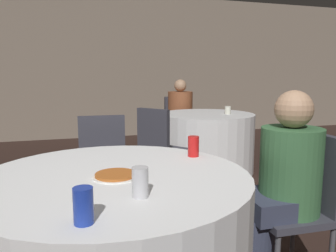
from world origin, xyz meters
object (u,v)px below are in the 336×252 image
object	(u,v)px
chair_far_southwest	(158,143)
pizza_plate_near	(116,175)
table_near	(115,245)
person_floral_shirt	(182,116)
chair_near_east	(303,195)
chair_far_north	(178,120)
soda_can_blue	(83,206)
chair_near_north	(103,161)
person_green_jacket	(279,190)
table_far	(206,142)
soda_can_red	(193,146)
soda_can_silver	(140,182)

from	to	relation	value
chair_far_southwest	pizza_plate_near	bearing A→B (deg)	-58.81
table_near	person_floral_shirt	size ratio (longest dim) A/B	1.15
chair_near_east	chair_far_north	size ratio (longest dim) A/B	1.00
soda_can_blue	chair_far_southwest	bearing A→B (deg)	69.33
chair_near_north	soda_can_blue	bearing A→B (deg)	85.09
chair_near_east	chair_far_north	world-z (taller)	same
chair_near_north	person_green_jacket	xyz separation A→B (m)	(0.88, -1.11, 0.05)
person_green_jacket	soda_can_blue	size ratio (longest dim) A/B	9.39
table_far	chair_near_north	world-z (taller)	chair_near_north
pizza_plate_near	soda_can_red	distance (m)	0.57
table_near	person_floral_shirt	xyz separation A→B (m)	(1.42, 3.14, 0.23)
soda_can_red	soda_can_blue	bearing A→B (deg)	-131.70
table_near	soda_can_blue	xyz separation A→B (m)	(-0.16, -0.51, 0.43)
chair_far_southwest	person_floral_shirt	bearing A→B (deg)	115.25
table_near	chair_far_southwest	distance (m)	1.79
table_near	chair_far_southwest	xyz separation A→B (m)	(0.66, 1.66, 0.16)
pizza_plate_near	soda_can_blue	world-z (taller)	soda_can_blue
table_near	chair_far_southwest	world-z (taller)	chair_far_southwest
chair_near_east	chair_far_north	bearing A→B (deg)	-3.72
person_green_jacket	soda_can_blue	bearing A→B (deg)	115.86
chair_far_southwest	soda_can_blue	xyz separation A→B (m)	(-0.82, -2.17, 0.27)
soda_can_blue	soda_can_red	bearing A→B (deg)	48.30
chair_near_north	chair_far_southwest	bearing A→B (deg)	-134.79
chair_far_north	chair_far_southwest	distance (m)	1.80
chair_far_north	person_green_jacket	distance (m)	3.36
chair_far_north	chair_near_north	bearing A→B (deg)	55.17
chair_near_north	chair_far_north	distance (m)	2.59
soda_can_silver	soda_can_blue	bearing A→B (deg)	-141.09
person_floral_shirt	chair_far_southwest	bearing A→B (deg)	59.86
person_green_jacket	pizza_plate_near	world-z (taller)	person_green_jacket
chair_far_north	chair_far_southwest	xyz separation A→B (m)	(-0.75, -1.63, 0.00)
soda_can_silver	chair_near_north	bearing A→B (deg)	90.92
table_near	table_far	distance (m)	2.71
person_green_jacket	soda_can_red	xyz separation A→B (m)	(-0.42, 0.26, 0.22)
chair_far_north	person_floral_shirt	world-z (taller)	person_floral_shirt
chair_near_north	soda_can_silver	xyz separation A→B (m)	(0.02, -1.41, 0.27)
chair_near_east	soda_can_blue	bearing A→B (deg)	112.83
chair_far_north	chair_far_southwest	bearing A→B (deg)	62.31
table_far	pizza_plate_near	size ratio (longest dim) A/B	5.48
table_far	chair_near_north	size ratio (longest dim) A/B	1.34
table_far	chair_far_southwest	xyz separation A→B (m)	(-0.80, -0.62, 0.16)
table_near	pizza_plate_near	distance (m)	0.38
person_floral_shirt	soda_can_blue	world-z (taller)	person_floral_shirt
chair_far_southwest	soda_can_red	bearing A→B (deg)	-43.97
pizza_plate_near	soda_can_silver	xyz separation A→B (m)	(0.06, -0.29, 0.05)
chair_far_southwest	soda_can_silver	bearing A→B (deg)	-54.37
person_floral_shirt	table_near	bearing A→B (deg)	62.60
chair_far_north	soda_can_blue	size ratio (longest dim) A/B	7.34
chair_near_north	soda_can_blue	world-z (taller)	chair_near_north
chair_near_east	soda_can_silver	xyz separation A→B (m)	(-1.02, -0.30, 0.27)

